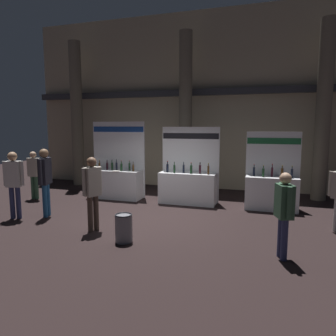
# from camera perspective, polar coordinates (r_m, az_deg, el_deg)

# --- Properties ---
(ground_plane) EXTENTS (26.68, 26.68, 0.00)m
(ground_plane) POSITION_cam_1_polar(r_m,az_deg,el_deg) (8.44, -3.28, -9.09)
(ground_plane) COLOR black
(hall_colonnade) EXTENTS (13.34, 1.31, 6.70)m
(hall_colonnade) POSITION_cam_1_polar(r_m,az_deg,el_deg) (12.42, 4.14, 11.59)
(hall_colonnade) COLOR gray
(hall_colonnade) RESTS_ON ground_plane
(exhibitor_booth_0) EXTENTS (1.91, 0.71, 2.57)m
(exhibitor_booth_0) POSITION_cam_1_polar(r_m,az_deg,el_deg) (10.78, -9.51, -2.16)
(exhibitor_booth_0) COLOR white
(exhibitor_booth_0) RESTS_ON ground_plane
(exhibitor_booth_1) EXTENTS (1.86, 0.66, 2.40)m
(exhibitor_booth_1) POSITION_cam_1_polar(r_m,az_deg,el_deg) (9.92, 3.63, -3.00)
(exhibitor_booth_1) COLOR white
(exhibitor_booth_1) RESTS_ON ground_plane
(exhibitor_booth_2) EXTENTS (1.55, 0.66, 2.26)m
(exhibitor_booth_2) POSITION_cam_1_polar(r_m,az_deg,el_deg) (9.67, 18.26, -3.76)
(exhibitor_booth_2) COLOR white
(exhibitor_booth_2) RESTS_ON ground_plane
(trash_bin) EXTENTS (0.36, 0.36, 0.60)m
(trash_bin) POSITION_cam_1_polar(r_m,az_deg,el_deg) (6.79, -8.03, -10.71)
(trash_bin) COLOR slate
(trash_bin) RESTS_ON ground_plane
(visitor_0) EXTENTS (0.31, 0.58, 1.83)m
(visitor_0) POSITION_cam_1_polar(r_m,az_deg,el_deg) (9.00, -21.39, -1.37)
(visitor_0) COLOR navy
(visitor_0) RESTS_ON ground_plane
(visitor_2) EXTENTS (0.36, 0.47, 1.73)m
(visitor_2) POSITION_cam_1_polar(r_m,az_deg,el_deg) (7.43, -13.55, -3.47)
(visitor_2) COLOR #47382D
(visitor_2) RESTS_ON ground_plane
(visitor_3) EXTENTS (0.49, 0.35, 1.77)m
(visitor_3) POSITION_cam_1_polar(r_m,az_deg,el_deg) (9.11, -26.17, -1.83)
(visitor_3) COLOR navy
(visitor_3) RESTS_ON ground_plane
(visitor_4) EXTENTS (0.35, 0.51, 1.60)m
(visitor_4) POSITION_cam_1_polar(r_m,az_deg,el_deg) (6.10, 20.29, -6.83)
(visitor_4) COLOR navy
(visitor_4) RESTS_ON ground_plane
(visitor_5) EXTENTS (0.51, 0.21, 1.59)m
(visitor_5) POSITION_cam_1_polar(r_m,az_deg,el_deg) (11.33, -23.15, -0.61)
(visitor_5) COLOR #33563D
(visitor_5) RESTS_ON ground_plane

